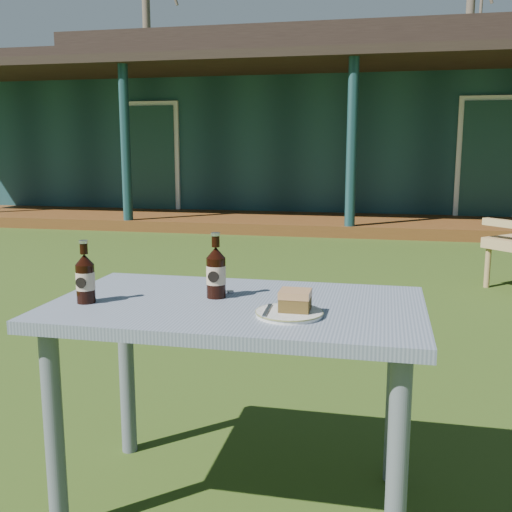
% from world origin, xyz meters
% --- Properties ---
extents(ground, '(80.00, 80.00, 0.00)m').
position_xyz_m(ground, '(0.00, 0.00, 0.00)').
color(ground, '#334916').
extents(pavilion, '(15.80, 8.30, 3.45)m').
position_xyz_m(pavilion, '(-0.00, 9.39, 1.61)').
color(pavilion, '#16373A').
rests_on(pavilion, ground).
extents(tree_left, '(0.28, 0.28, 10.50)m').
position_xyz_m(tree_left, '(-8.00, 17.50, 5.25)').
color(tree_left, brown).
rests_on(tree_left, ground).
extents(tree_mid, '(0.28, 0.28, 9.50)m').
position_xyz_m(tree_mid, '(3.00, 18.50, 4.75)').
color(tree_mid, brown).
rests_on(tree_mid, ground).
extents(cafe_table, '(1.20, 0.70, 0.72)m').
position_xyz_m(cafe_table, '(0.00, -1.60, 0.62)').
color(cafe_table, slate).
rests_on(cafe_table, ground).
extents(plate, '(0.20, 0.20, 0.01)m').
position_xyz_m(plate, '(0.19, -1.72, 0.73)').
color(plate, silver).
rests_on(plate, cafe_table).
extents(cake_slice, '(0.09, 0.09, 0.06)m').
position_xyz_m(cake_slice, '(0.21, -1.71, 0.77)').
color(cake_slice, '#4F3B19').
rests_on(cake_slice, plate).
extents(fork, '(0.02, 0.14, 0.00)m').
position_xyz_m(fork, '(0.13, -1.73, 0.74)').
color(fork, silver).
rests_on(fork, plate).
extents(cola_bottle_near, '(0.07, 0.07, 0.22)m').
position_xyz_m(cola_bottle_near, '(-0.08, -1.55, 0.81)').
color(cola_bottle_near, black).
rests_on(cola_bottle_near, cafe_table).
extents(cola_bottle_far, '(0.06, 0.06, 0.20)m').
position_xyz_m(cola_bottle_far, '(-0.48, -1.71, 0.80)').
color(cola_bottle_far, black).
rests_on(cola_bottle_far, cafe_table).
extents(bottle_cap, '(0.03, 0.03, 0.01)m').
position_xyz_m(bottle_cap, '(-0.05, -1.48, 0.72)').
color(bottle_cap, silver).
rests_on(bottle_cap, cafe_table).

